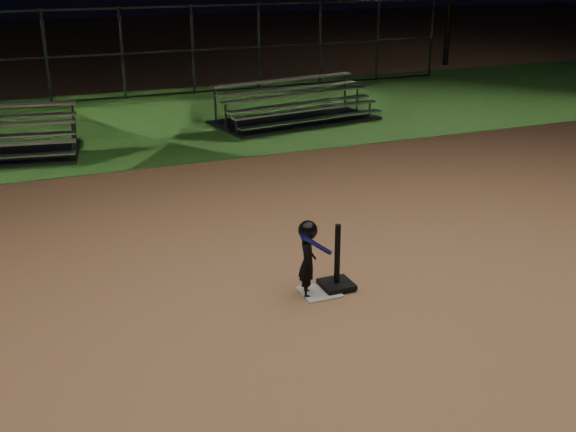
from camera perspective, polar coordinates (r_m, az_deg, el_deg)
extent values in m
plane|color=#B17950|center=(8.58, 2.56, -6.25)|extent=(80.00, 80.00, 0.00)
cube|color=#285B1D|center=(17.66, -11.28, 7.58)|extent=(60.00, 8.00, 0.01)
cube|color=beige|center=(8.57, 2.56, -6.18)|extent=(0.45, 0.45, 0.02)
cube|color=black|center=(8.68, 3.96, -5.55)|extent=(0.38, 0.38, 0.06)
cylinder|color=black|center=(8.51, 4.02, -3.09)|extent=(0.07, 0.07, 0.76)
imported|color=black|center=(8.34, 1.59, -3.79)|extent=(0.28, 0.36, 0.86)
sphere|color=black|center=(8.18, 1.62, -1.16)|extent=(0.23, 0.23, 0.23)
cylinder|color=#161ABF|center=(8.12, 2.36, -2.37)|extent=(0.53, 0.35, 0.43)
cylinder|color=black|center=(8.33, 3.01, -2.67)|extent=(0.18, 0.13, 0.14)
cube|color=silver|center=(16.76, 1.53, 8.61)|extent=(3.88, 0.82, 0.04)
cube|color=silver|center=(16.57, 2.04, 7.85)|extent=(3.88, 0.82, 0.03)
cube|color=silver|center=(17.15, 0.57, 9.82)|extent=(3.88, 0.82, 0.04)
cube|color=silver|center=(16.95, 1.05, 9.09)|extent=(3.88, 0.82, 0.03)
cube|color=silver|center=(17.55, -0.36, 10.98)|extent=(3.88, 0.82, 0.04)
cube|color=silver|center=(17.35, 0.11, 10.28)|extent=(3.88, 0.82, 0.03)
cube|color=#38383D|center=(17.28, 0.56, 7.77)|extent=(4.13, 2.46, 0.06)
cube|color=#38383D|center=(20.55, -13.02, 9.38)|extent=(20.00, 0.05, 0.05)
cube|color=#38383D|center=(20.36, -13.29, 12.69)|extent=(20.00, 0.05, 0.05)
cube|color=#38383D|center=(20.24, -13.58, 16.05)|extent=(20.00, 0.05, 0.05)
cylinder|color=#38383D|center=(20.36, -13.29, 12.69)|extent=(0.08, 0.08, 2.50)
cylinder|color=#38383D|center=(21.73, 0.15, 13.69)|extent=(0.08, 0.08, 2.50)
cylinder|color=#38383D|center=(24.08, 11.56, 13.97)|extent=(0.08, 0.08, 2.50)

